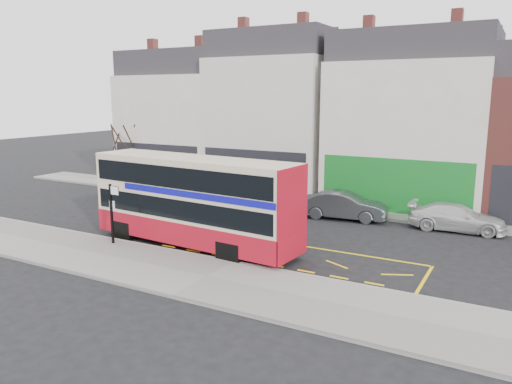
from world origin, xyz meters
The scene contains 15 objects.
ground centered at (0.00, 0.00, 0.00)m, with size 120.00×120.00×0.00m, color black.
pavement centered at (0.00, -2.30, 0.07)m, with size 40.00×4.00×0.15m, color gray.
kerb centered at (0.00, -0.38, 0.07)m, with size 40.00×0.15×0.15m, color gray.
far_pavement centered at (0.00, 11.00, 0.07)m, with size 50.00×3.00×0.15m, color gray.
road_markings centered at (0.00, 1.60, 0.01)m, with size 14.00×3.40×0.01m, color yellow, non-canonical shape.
terrace_far_left centered at (-13.50, 14.99, 4.82)m, with size 8.00×8.01×10.80m.
terrace_left centered at (-5.50, 14.99, 5.32)m, with size 8.00×8.01×11.80m.
terrace_green_shop centered at (3.50, 14.99, 5.07)m, with size 9.00×8.01×11.30m.
double_decker_bus centered at (-2.76, 0.86, 2.10)m, with size 10.15×3.07×4.00m.
bus_stop_post centered at (-5.94, -0.90, 1.78)m, with size 0.67×0.12×2.68m.
car_silver centered at (-7.33, 9.32, 0.77)m, with size 1.82×4.54×1.55m, color #9E9EA3.
car_grey centered at (1.38, 8.84, 0.75)m, with size 1.59×4.56×1.50m, color #474B4F.
car_white centered at (7.08, 9.31, 0.67)m, with size 1.87×4.60×1.33m, color silver.
street_tree_left centered at (-16.23, 10.74, 3.96)m, with size 2.69×2.69×5.80m.
street_tree_right centered at (5.02, 12.30, 3.14)m, with size 2.14×2.14×4.62m.
Camera 1 is at (9.95, -16.58, 6.69)m, focal length 35.00 mm.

